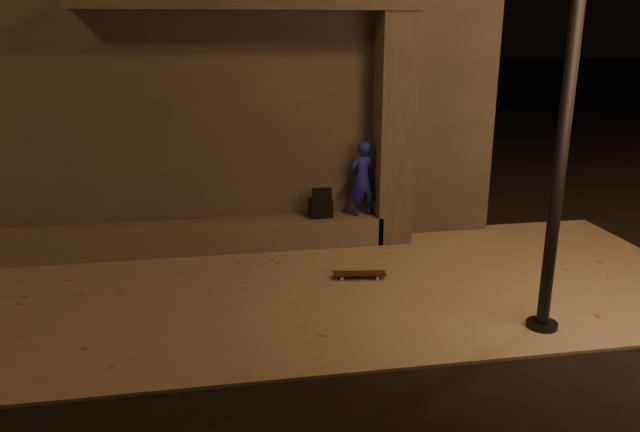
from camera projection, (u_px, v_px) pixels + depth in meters
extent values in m
plane|color=black|center=(333.00, 367.00, 6.51)|extent=(120.00, 120.00, 0.00)
cube|color=#656259|center=(305.00, 289.00, 8.39)|extent=(11.00, 4.40, 0.04)
cube|color=#3B3835|center=(215.00, 72.00, 11.72)|extent=(9.00, 5.00, 5.20)
cube|color=#53504B|center=(193.00, 237.00, 9.72)|extent=(6.00, 0.55, 0.45)
cube|color=#3B3835|center=(394.00, 131.00, 9.79)|extent=(0.55, 0.55, 3.60)
cube|color=#3B3835|center=(249.00, 0.00, 8.91)|extent=(5.00, 0.70, 0.28)
imported|color=#1A19A7|center=(362.00, 179.00, 9.93)|extent=(0.51, 0.41, 1.21)
cube|color=black|center=(321.00, 208.00, 9.95)|extent=(0.37, 0.25, 0.29)
cube|color=black|center=(321.00, 193.00, 9.88)|extent=(0.32, 0.06, 0.21)
cube|color=black|center=(359.00, 273.00, 8.69)|extent=(0.76, 0.29, 0.02)
cylinder|color=#B48B48|center=(376.00, 274.00, 8.78)|extent=(0.05, 0.04, 0.05)
cylinder|color=#B48B48|center=(377.00, 278.00, 8.65)|extent=(0.05, 0.04, 0.05)
cylinder|color=#B48B48|center=(341.00, 275.00, 8.77)|extent=(0.05, 0.04, 0.05)
cylinder|color=#B48B48|center=(342.00, 279.00, 8.63)|extent=(0.05, 0.04, 0.05)
cube|color=#99999E|center=(377.00, 274.00, 8.71)|extent=(0.07, 0.16, 0.02)
cube|color=#99999E|center=(342.00, 275.00, 8.69)|extent=(0.07, 0.16, 0.02)
cylinder|color=black|center=(578.00, 8.00, 6.27)|extent=(0.14, 0.14, 7.18)
cylinder|color=black|center=(542.00, 326.00, 7.30)|extent=(0.36, 0.36, 0.10)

